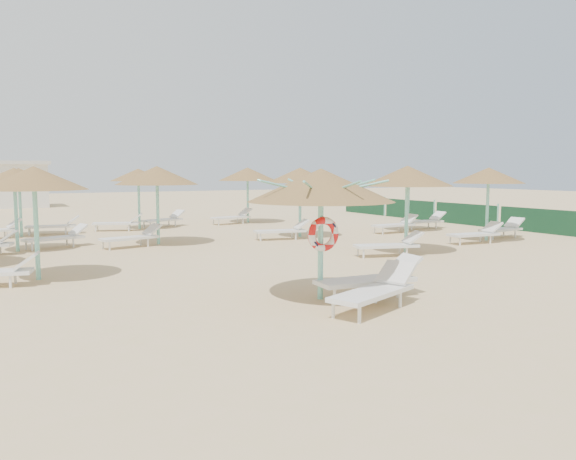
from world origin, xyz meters
TOP-DOWN VIEW (x-y plane):
  - ground at (0.00, 0.00)m, footprint 120.00×120.00m
  - main_palapa at (-0.32, 0.08)m, footprint 2.89×2.89m
  - lounger_main_a at (0.12, -1.16)m, footprint 2.25×1.41m
  - lounger_main_b at (0.70, -0.27)m, footprint 2.26×0.81m
  - palapa_field at (1.55, 9.81)m, footprint 21.56×14.61m
  - windbreak_fence at (14.00, 9.96)m, footprint 0.08×19.84m

SIDE VIEW (x-z plane):
  - ground at x=0.00m, z-range 0.00..0.00m
  - lounger_main_a at x=0.12m, z-range -0.02..0.77m
  - lounger_main_b at x=0.70m, z-range -0.02..0.79m
  - windbreak_fence at x=14.00m, z-range -0.05..1.05m
  - main_palapa at x=-0.32m, z-range 0.95..3.55m
  - palapa_field at x=1.55m, z-range 0.94..3.66m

